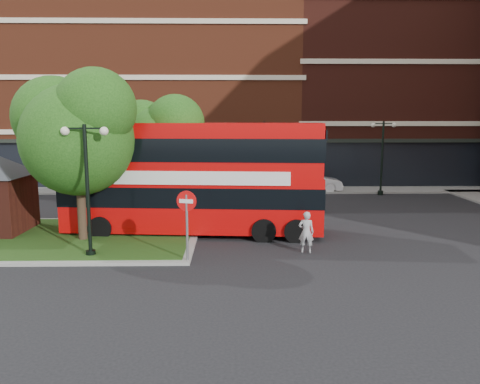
{
  "coord_description": "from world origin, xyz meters",
  "views": [
    {
      "loc": [
        -0.2,
        -16.89,
        5.22
      ],
      "look_at": [
        0.18,
        3.38,
        2.0
      ],
      "focal_mm": 35.0,
      "sensor_mm": 36.0,
      "label": 1
    }
  ],
  "objects_px": {
    "woman": "(306,232)",
    "car_white": "(311,182)",
    "bus": "(193,171)",
    "car_silver": "(196,186)"
  },
  "relations": [
    {
      "from": "woman",
      "to": "car_white",
      "type": "relative_size",
      "value": 0.37
    },
    {
      "from": "bus",
      "to": "woman",
      "type": "relative_size",
      "value": 7.11
    },
    {
      "from": "car_silver",
      "to": "bus",
      "type": "bearing_deg",
      "value": -173.81
    },
    {
      "from": "car_white",
      "to": "woman",
      "type": "bearing_deg",
      "value": 170.61
    },
    {
      "from": "bus",
      "to": "woman",
      "type": "distance_m",
      "value": 6.0
    },
    {
      "from": "bus",
      "to": "woman",
      "type": "bearing_deg",
      "value": -29.92
    },
    {
      "from": "woman",
      "to": "bus",
      "type": "bearing_deg",
      "value": -25.41
    },
    {
      "from": "woman",
      "to": "car_silver",
      "type": "relative_size",
      "value": 0.46
    },
    {
      "from": "car_silver",
      "to": "car_white",
      "type": "relative_size",
      "value": 0.81
    },
    {
      "from": "bus",
      "to": "car_silver",
      "type": "relative_size",
      "value": 3.27
    }
  ]
}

